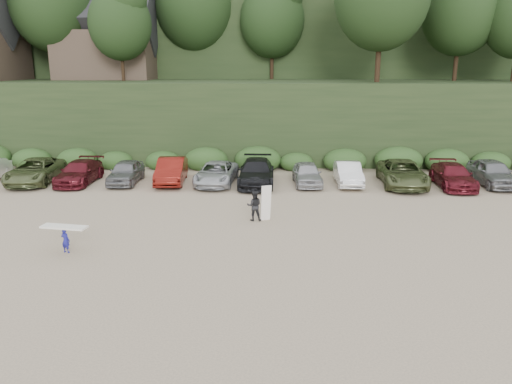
{
  "coord_description": "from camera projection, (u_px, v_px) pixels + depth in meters",
  "views": [
    {
      "loc": [
        2.42,
        -20.47,
        7.39
      ],
      "look_at": [
        1.59,
        3.0,
        1.3
      ],
      "focal_mm": 35.0,
      "sensor_mm": 36.0,
      "label": 1
    }
  ],
  "objects": [
    {
      "name": "parked_cars",
      "position": [
        241.0,
        172.0,
        31.2
      ],
      "size": [
        40.15,
        5.69,
        1.6
      ],
      "color": "#AFB0B4",
      "rests_on": "ground"
    },
    {
      "name": "adult_surfer",
      "position": [
        255.0,
        205.0,
        23.95
      ],
      "size": [
        1.21,
        0.59,
        1.75
      ],
      "color": "black",
      "rests_on": "ground"
    },
    {
      "name": "hillside_backdrop",
      "position": [
        250.0,
        26.0,
        53.69
      ],
      "size": [
        90.0,
        41.5,
        28.0
      ],
      "color": "black",
      "rests_on": "ground"
    },
    {
      "name": "child_surfer",
      "position": [
        65.0,
        234.0,
        19.87
      ],
      "size": [
        1.92,
        0.82,
        1.12
      ],
      "color": "navy",
      "rests_on": "ground"
    },
    {
      "name": "ground",
      "position": [
        217.0,
        238.0,
        21.74
      ],
      "size": [
        120.0,
        120.0,
        0.0
      ],
      "primitive_type": "plane",
      "color": "tan",
      "rests_on": "ground"
    }
  ]
}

